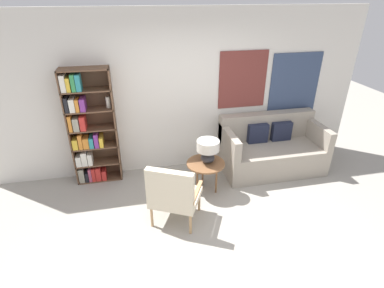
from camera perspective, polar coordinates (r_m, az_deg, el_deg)
ground_plane at (r=4.06m, az=3.46°, el=-18.31°), size 14.00×14.00×0.00m
wall_back at (r=5.07m, az=-1.56°, el=9.56°), size 6.40×0.08×2.70m
bookshelf at (r=5.04m, az=-19.24°, el=2.37°), size 0.73×0.30×1.89m
armchair at (r=4.00m, az=-3.64°, el=-9.35°), size 0.81×0.79×0.93m
couch at (r=5.52m, az=14.78°, el=-1.08°), size 1.75×0.88×0.96m
side_table at (r=4.66m, az=2.62°, el=-4.09°), size 0.60×0.60×0.52m
table_lamp at (r=4.54m, az=3.06°, el=-0.92°), size 0.35×0.35×0.37m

